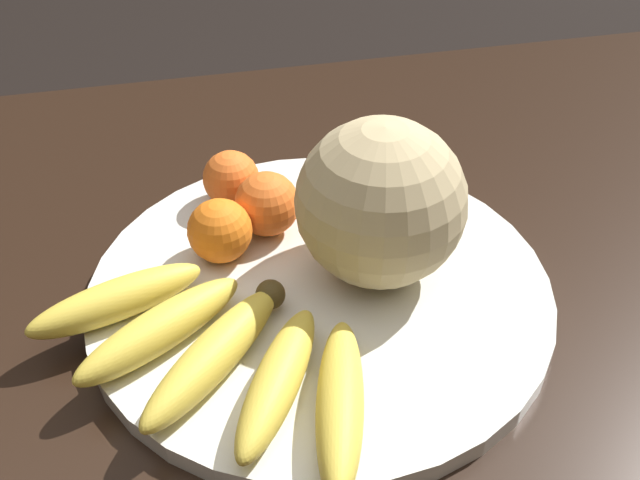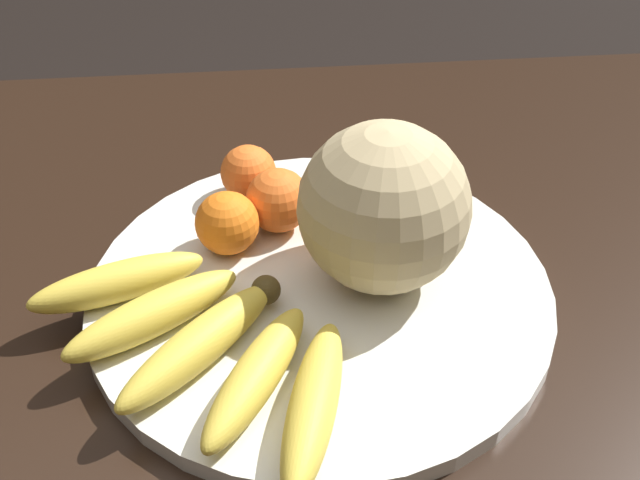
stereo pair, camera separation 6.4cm
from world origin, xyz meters
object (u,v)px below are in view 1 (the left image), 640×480
at_px(melon, 381,203).
at_px(orange_front_right, 234,178).
at_px(banana_bunch, 218,351).
at_px(orange_mid_center, 267,204).
at_px(orange_back_left, 339,170).
at_px(fruit_bowl, 320,289).
at_px(kitchen_table, 268,407).
at_px(orange_front_left, 220,231).

height_order(melon, orange_front_right, melon).
distance_m(melon, banana_bunch, 0.19).
distance_m(orange_mid_center, orange_back_left, 0.10).
relative_size(melon, banana_bunch, 0.55).
bearing_deg(orange_back_left, orange_front_right, 175.54).
height_order(banana_bunch, orange_mid_center, orange_mid_center).
height_order(fruit_bowl, melon, melon).
bearing_deg(orange_front_right, orange_mid_center, -66.13).
height_order(orange_front_right, orange_back_left, same).
height_order(melon, orange_back_left, melon).
relative_size(kitchen_table, orange_front_right, 27.92).
bearing_deg(orange_front_left, orange_mid_center, 31.28).
height_order(orange_front_left, orange_mid_center, orange_mid_center).
bearing_deg(banana_bunch, fruit_bowl, 171.61).
height_order(kitchen_table, banana_bunch, banana_bunch).
xyz_separation_m(orange_mid_center, orange_back_left, (0.08, 0.05, -0.00)).
bearing_deg(fruit_bowl, orange_mid_center, 110.37).
height_order(kitchen_table, orange_back_left, orange_back_left).
xyz_separation_m(orange_front_left, orange_front_right, (0.02, 0.08, -0.00)).
relative_size(fruit_bowl, melon, 2.78).
bearing_deg(banana_bunch, orange_front_left, -144.69).
bearing_deg(orange_mid_center, banana_bunch, -112.24).
distance_m(kitchen_table, orange_front_right, 0.23).
distance_m(orange_front_left, orange_mid_center, 0.06).
height_order(banana_bunch, orange_front_right, orange_front_right).
height_order(fruit_bowl, orange_back_left, orange_back_left).
xyz_separation_m(kitchen_table, orange_back_left, (0.11, 0.18, 0.13)).
relative_size(melon, orange_back_left, 2.66).
height_order(kitchen_table, melon, melon).
distance_m(orange_front_right, orange_mid_center, 0.06).
bearing_deg(orange_front_right, orange_back_left, -4.46).
height_order(banana_bunch, orange_front_left, orange_front_left).
height_order(melon, banana_bunch, melon).
bearing_deg(orange_front_left, orange_back_left, 29.92).
relative_size(banana_bunch, orange_front_left, 4.56).
distance_m(kitchen_table, banana_bunch, 0.13).
relative_size(melon, orange_front_left, 2.49).
bearing_deg(orange_front_right, melon, -50.08).
xyz_separation_m(melon, orange_back_left, (-0.00, 0.13, -0.05)).
relative_size(fruit_bowl, banana_bunch, 1.52).
bearing_deg(fruit_bowl, banana_bunch, -141.68).
bearing_deg(banana_bunch, melon, 162.55).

